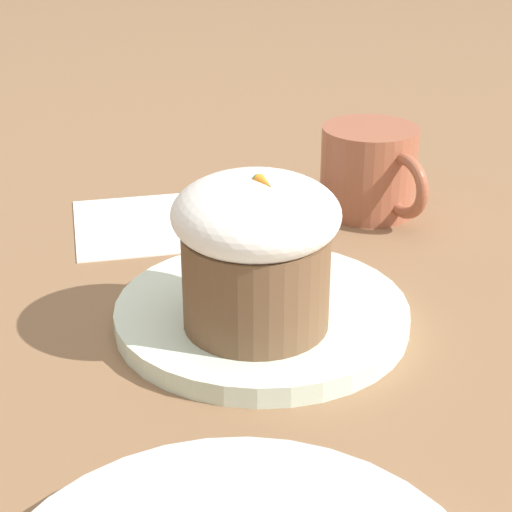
{
  "coord_description": "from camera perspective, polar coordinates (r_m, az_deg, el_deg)",
  "views": [
    {
      "loc": [
        0.45,
        -0.29,
        0.31
      ],
      "look_at": [
        0.02,
        -0.02,
        0.07
      ],
      "focal_mm": 60.0,
      "sensor_mm": 36.0,
      "label": 1
    }
  ],
  "objects": [
    {
      "name": "spoon",
      "position": [
        0.62,
        0.32,
        -2.65
      ],
      "size": [
        0.07,
        0.12,
        0.01
      ],
      "color": "silver",
      "rests_on": "dessert_plate"
    },
    {
      "name": "paper_napkin",
      "position": [
        0.79,
        -7.82,
        2.11
      ],
      "size": [
        0.17,
        0.16,
        0.0
      ],
      "color": "white",
      "rests_on": "ground_plane"
    },
    {
      "name": "dessert_plate",
      "position": [
        0.62,
        0.39,
        -3.87
      ],
      "size": [
        0.21,
        0.21,
        0.02
      ],
      "color": "silver",
      "rests_on": "ground_plane"
    },
    {
      "name": "coffee_cup",
      "position": [
        0.8,
        7.63,
        5.67
      ],
      "size": [
        0.12,
        0.09,
        0.08
      ],
      "color": "#9E563D",
      "rests_on": "ground_plane"
    },
    {
      "name": "ground_plane",
      "position": [
        0.62,
        0.39,
        -4.48
      ],
      "size": [
        4.0,
        4.0,
        0.0
      ],
      "primitive_type": "plane",
      "color": "#846042"
    },
    {
      "name": "carrot_cake",
      "position": [
        0.56,
        0.0,
        0.54
      ],
      "size": [
        0.11,
        0.11,
        0.11
      ],
      "color": "brown",
      "rests_on": "dessert_plate"
    }
  ]
}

